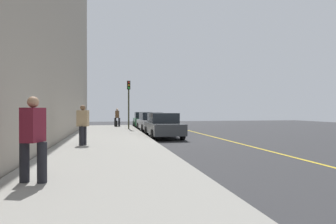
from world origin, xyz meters
The scene contains 12 objects.
ground_plane centered at (0.00, 0.00, 0.00)m, with size 56.00×56.00×0.00m, color #333335.
sidewalk centered at (0.00, -3.30, 0.07)m, with size 28.00×4.60×0.15m, color gray.
building_facade centered at (0.00, -6.05, 7.50)m, with size 32.00×0.80×15.00m, color #9E9384.
lane_stripe_centre centered at (0.00, 3.20, 0.00)m, with size 28.00×0.14×0.01m, color gold.
parked_car_green centered at (-11.67, -0.02, 0.76)m, with size 4.15×1.99×1.51m.
parked_car_silver centered at (-6.35, 0.01, 0.76)m, with size 4.18×2.02×1.51m.
parked_car_charcoal centered at (-0.79, -0.01, 0.76)m, with size 4.65×1.91×1.51m.
pedestrian_burgundy_coat centered at (10.23, -4.79, 1.12)m, with size 0.56×0.58×1.81m.
pedestrian_tan_coat centered at (3.49, -4.38, 1.09)m, with size 0.57×0.53×1.75m.
pedestrian_brown_coat centered at (-11.55, -2.53, 1.07)m, with size 0.52×0.56×1.73m.
traffic_light_pole centered at (-7.24, -1.71, 2.84)m, with size 0.35×0.26×3.94m.
rolling_suitcase centered at (-11.14, -2.63, 0.43)m, with size 0.34×0.22×0.92m.
Camera 1 is at (16.80, -3.21, 1.66)m, focal length 31.25 mm.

